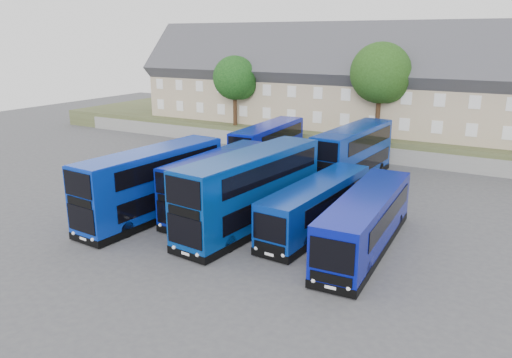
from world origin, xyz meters
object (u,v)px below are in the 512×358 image
object	(u,v)px
dd_front_left	(152,185)
dd_front_mid	(218,184)
tree_west	(236,80)
coach_east_a	(317,207)
tree_mid	(382,75)

from	to	relation	value
dd_front_left	dd_front_mid	distance (m)	4.35
dd_front_mid	tree_west	bearing A→B (deg)	119.21
dd_front_left	dd_front_mid	world-z (taller)	dd_front_left
dd_front_mid	coach_east_a	distance (m)	7.12
dd_front_left	tree_mid	world-z (taller)	tree_mid
tree_west	tree_mid	xyz separation A→B (m)	(16.00, 0.50, 1.02)
dd_front_left	tree_mid	distance (m)	25.89
coach_east_a	tree_west	size ratio (longest dim) A/B	1.47
coach_east_a	tree_mid	distance (m)	21.77
coach_east_a	tree_west	world-z (taller)	tree_west
dd_front_left	tree_mid	bearing A→B (deg)	75.83
coach_east_a	tree_mid	bearing A→B (deg)	99.97
dd_front_mid	dd_front_left	bearing A→B (deg)	-135.99
dd_front_left	tree_west	bearing A→B (deg)	113.18
coach_east_a	tree_west	bearing A→B (deg)	135.93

